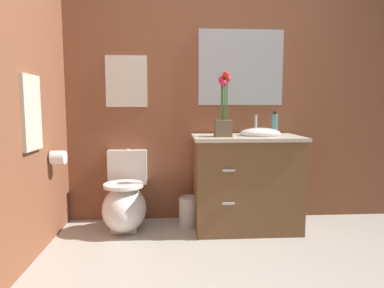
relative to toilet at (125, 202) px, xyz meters
The scene contains 11 objects.
wall_back 1.49m from the toilet, 15.86° to the left, with size 4.40×0.05×2.50m, color brown.
wall_left 1.43m from the toilet, 125.67° to the right, with size 0.05×4.37×2.50m, color brown.
toilet is the anchor object (origin of this frame).
vanity_cabinet 1.09m from the toilet, ahead, with size 0.94×0.56×1.01m.
flower_vase 1.16m from the toilet, ahead, with size 0.14×0.14×0.55m.
soap_bottle 1.49m from the toilet, ahead, with size 0.05×0.05×0.21m.
trash_bin 0.58m from the toilet, ahead, with size 0.18×0.18×0.27m.
wall_poster 1.11m from the toilet, 90.00° to the left, with size 0.38×0.01×0.47m, color silver.
wall_mirror 1.64m from the toilet, 14.03° to the left, with size 0.80×0.01×0.70m, color #B2BCC6.
hanging_towel 1.11m from the toilet, 135.49° to the right, with size 0.03×0.28×0.52m, color beige.
toilet_paper_roll 0.69m from the toilet, 158.30° to the right, with size 0.11×0.11×0.11m, color white.
Camera 1 is at (-0.44, -1.64, 1.09)m, focal length 31.58 mm.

